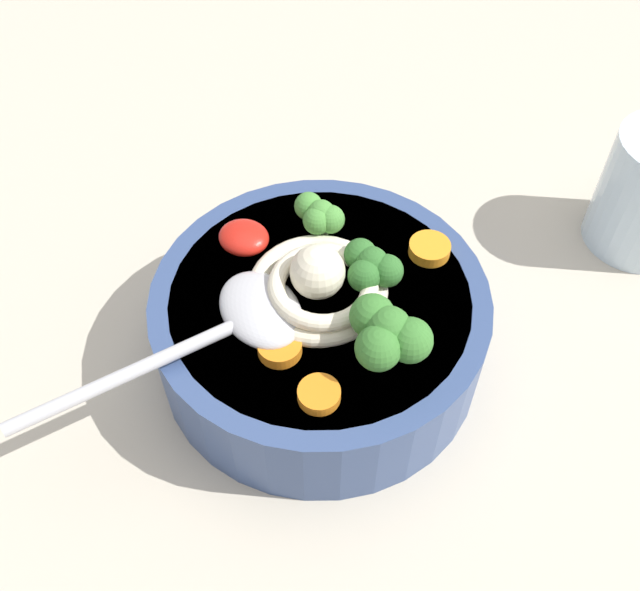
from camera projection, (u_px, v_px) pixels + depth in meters
The scene contains 11 objects.
table_slab at pixel (318, 315), 51.91cm from camera, with size 137.09×137.09×3.64cm, color #BCB29E.
soup_bowl at pixel (320, 325), 45.21cm from camera, with size 20.54×20.54×6.03cm.
noodle_pile at pixel (319, 284), 42.00cm from camera, with size 9.19×9.01×3.69cm.
soup_spoon at pixel (244, 321), 40.73cm from camera, with size 12.00×16.39×1.60cm.
chili_sauce_dollop at pixel (244, 238), 44.95cm from camera, with size 3.23×2.91×1.45cm, color red.
broccoli_floret_beside_chili at pixel (317, 216), 44.73cm from camera, with size 3.51×3.02×2.78cm.
broccoli_floret_center at pixel (387, 334), 38.16cm from camera, with size 4.91×4.22×3.88cm.
broccoli_floret_front at pixel (371, 266), 41.87cm from camera, with size 3.84×3.30×3.03cm.
carrot_slice_far at pixel (280, 347), 40.10cm from camera, with size 2.50×2.50×0.78cm, color orange.
carrot_slice_near_spoon at pixel (430, 249), 44.82cm from camera, with size 2.60×2.60×0.77cm, color orange.
carrot_slice_extra_b at pixel (319, 394), 38.23cm from camera, with size 2.32×2.32×0.69cm, color orange.
Camera 1 is at (14.76, -27.99, 43.00)cm, focal length 40.50 mm.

